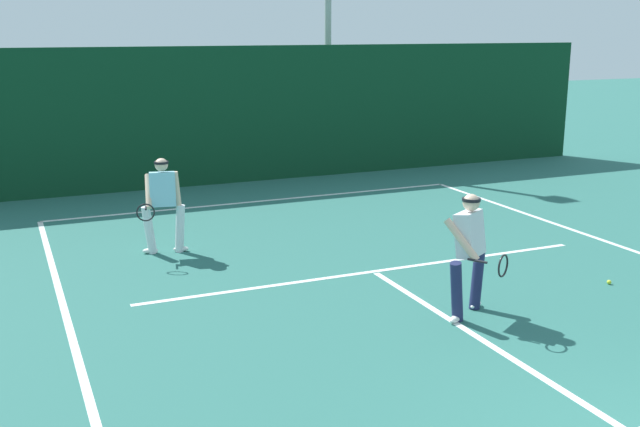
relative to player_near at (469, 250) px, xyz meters
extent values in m
cube|color=white|center=(-0.29, 7.50, -0.91)|extent=(9.22, 0.10, 0.01)
cube|color=white|center=(-0.29, 2.12, -0.91)|extent=(7.52, 0.10, 0.01)
cube|color=white|center=(-0.29, -1.17, -0.91)|extent=(0.10, 6.40, 0.01)
cylinder|color=#1E234C|center=(0.27, 0.17, -0.50)|extent=(0.28, 0.25, 0.84)
cylinder|color=#1E234C|center=(-0.27, -0.15, -0.50)|extent=(0.32, 0.27, 0.84)
ellipsoid|color=white|center=(0.27, 0.17, -0.86)|extent=(0.28, 0.23, 0.09)
ellipsoid|color=white|center=(-0.27, -0.15, -0.86)|extent=(0.28, 0.23, 0.09)
cube|color=silver|center=(0.00, 0.01, 0.21)|extent=(0.52, 0.48, 0.61)
cylinder|color=beige|center=(0.20, 0.13, 0.18)|extent=(0.18, 0.16, 0.64)
cylinder|color=beige|center=(-0.20, -0.11, 0.18)|extent=(0.35, 0.49, 0.53)
sphere|color=beige|center=(0.00, 0.01, 0.63)|extent=(0.22, 0.22, 0.22)
cylinder|color=black|center=(0.00, 0.01, 0.67)|extent=(0.33, 0.33, 0.04)
cylinder|color=black|center=(-0.12, -0.35, -0.04)|extent=(0.16, 0.24, 0.03)
torus|color=black|center=(0.06, -0.64, -0.04)|extent=(0.26, 0.17, 0.29)
cylinder|color=silver|center=(-2.81, 4.40, -0.50)|extent=(0.23, 0.18, 0.82)
cylinder|color=silver|center=(-3.32, 4.50, -0.50)|extent=(0.25, 0.19, 0.83)
ellipsoid|color=white|center=(-2.81, 4.40, -0.86)|extent=(0.28, 0.16, 0.09)
ellipsoid|color=white|center=(-3.32, 4.50, -0.86)|extent=(0.28, 0.16, 0.09)
cube|color=#8CCCE0|center=(-3.07, 4.45, 0.19)|extent=(0.47, 0.35, 0.59)
cylinder|color=beige|center=(-2.84, 4.40, 0.17)|extent=(0.16, 0.12, 0.63)
cylinder|color=beige|center=(-3.30, 4.49, 0.17)|extent=(0.19, 0.49, 0.54)
sphere|color=beige|center=(-3.07, 4.45, 0.61)|extent=(0.22, 0.22, 0.22)
cylinder|color=black|center=(-3.07, 4.45, 0.64)|extent=(0.28, 0.28, 0.04)
cylinder|color=black|center=(-3.39, 4.26, -0.05)|extent=(0.08, 0.26, 0.03)
torus|color=black|center=(-3.46, 3.93, -0.05)|extent=(0.29, 0.08, 0.29)
sphere|color=#D1E033|center=(2.66, 0.20, -0.88)|extent=(0.07, 0.07, 0.07)
cube|color=#0D3920|center=(-0.29, 9.74, 0.74)|extent=(20.51, 0.12, 3.30)
cylinder|color=#9EA39E|center=(2.90, 11.10, 2.87)|extent=(0.18, 0.18, 7.57)
camera|label=1|loc=(-5.51, -7.85, 2.81)|focal=42.24mm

